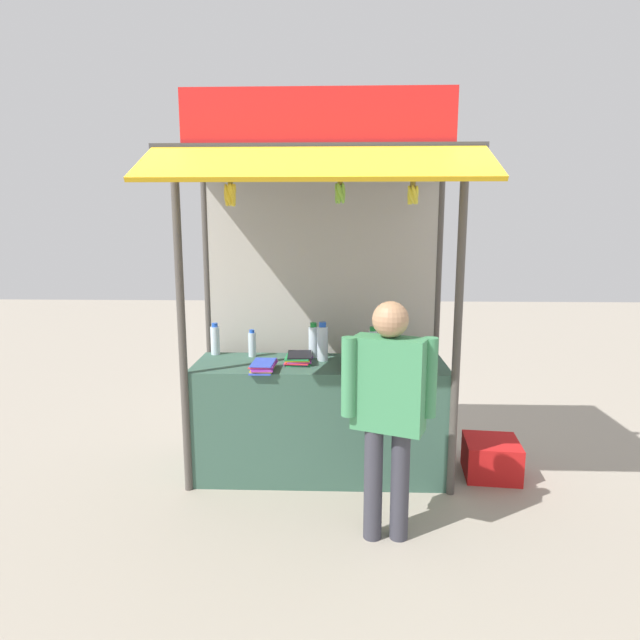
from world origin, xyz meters
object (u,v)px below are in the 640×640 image
object	(u,v)px
magazine_stack_far_right	(263,366)
banana_bunch_inner_left	(413,194)
plastic_crate	(491,458)
water_bottle_front_right	(372,344)
magazine_stack_back_right	(299,358)
banana_bunch_rightmost	(230,194)
vendor_person	(389,400)
water_bottle_center	(313,341)
magazine_stack_far_left	(355,364)
water_bottle_mid_right	(323,343)
water_bottle_mid_left	(215,340)
water_bottle_rear_center	(252,344)
magazine_stack_front_left	(398,369)
banana_bunch_leftmost	(340,193)

from	to	relation	value
magazine_stack_far_right	banana_bunch_inner_left	bearing A→B (deg)	-11.01
banana_bunch_inner_left	plastic_crate	bearing A→B (deg)	28.81
water_bottle_front_right	magazine_stack_back_right	size ratio (longest dim) A/B	0.92
banana_bunch_inner_left	banana_bunch_rightmost	bearing A→B (deg)	179.91
banana_bunch_rightmost	vendor_person	world-z (taller)	banana_bunch_rightmost
water_bottle_center	vendor_person	size ratio (longest dim) A/B	0.19
magazine_stack_far_left	banana_bunch_rightmost	distance (m)	1.55
water_bottle_center	banana_bunch_rightmost	size ratio (longest dim) A/B	1.08
water_bottle_mid_right	plastic_crate	xyz separation A→B (m)	(1.37, -0.11, -0.92)
water_bottle_center	water_bottle_mid_left	distance (m)	0.84
water_bottle_rear_center	magazine_stack_far_right	size ratio (longest dim) A/B	0.78
water_bottle_mid_left	magazine_stack_front_left	bearing A→B (deg)	-18.42
water_bottle_center	magazine_stack_front_left	distance (m)	0.79
water_bottle_mid_right	magazine_stack_far_right	world-z (taller)	water_bottle_mid_right
water_bottle_center	magazine_stack_far_right	distance (m)	0.57
magazine_stack_far_right	vendor_person	world-z (taller)	vendor_person
magazine_stack_far_right	water_bottle_rear_center	bearing A→B (deg)	109.35
banana_bunch_leftmost	banana_bunch_rightmost	size ratio (longest dim) A/B	0.94
water_bottle_mid_left	vendor_person	bearing A→B (deg)	-41.35
water_bottle_rear_center	vendor_person	size ratio (longest dim) A/B	0.15
magazine_stack_front_left	plastic_crate	distance (m)	1.15
magazine_stack_far_right	water_bottle_front_right	bearing A→B (deg)	23.46
magazine_stack_front_left	plastic_crate	bearing A→B (deg)	14.80
water_bottle_front_right	magazine_stack_front_left	world-z (taller)	water_bottle_front_right
magazine_stack_front_left	magazine_stack_far_right	world-z (taller)	magazine_stack_far_right
water_bottle_mid_right	water_bottle_rear_center	size ratio (longest dim) A/B	1.38
magazine_stack_far_right	plastic_crate	distance (m)	2.00
water_bottle_mid_left	banana_bunch_rightmost	bearing A→B (deg)	-66.39
magazine_stack_back_right	water_bottle_mid_right	bearing A→B (deg)	22.76
water_bottle_front_right	vendor_person	bearing A→B (deg)	-88.23
banana_bunch_inner_left	banana_bunch_rightmost	xyz separation A→B (m)	(-1.23, 0.00, 0.00)
vendor_person	banana_bunch_inner_left	bearing A→B (deg)	-88.42
banana_bunch_rightmost	water_bottle_front_right	bearing A→B (deg)	29.33
magazine_stack_back_right	water_bottle_front_right	bearing A→B (deg)	12.07
water_bottle_mid_left	water_bottle_center	bearing A→B (deg)	-4.91
water_bottle_front_right	water_bottle_rear_center	distance (m)	1.00
water_bottle_mid_left	banana_bunch_rightmost	size ratio (longest dim) A/B	1.00
water_bottle_center	water_bottle_front_right	size ratio (longest dim) A/B	1.08
water_bottle_center	water_bottle_rear_center	size ratio (longest dim) A/B	1.27
water_bottle_mid_right	plastic_crate	world-z (taller)	water_bottle_mid_right
water_bottle_front_right	magazine_stack_far_left	xyz separation A→B (m)	(-0.15, -0.29, -0.09)
banana_bunch_inner_left	water_bottle_mid_left	bearing A→B (deg)	155.41
vendor_person	water_bottle_rear_center	bearing A→B (deg)	-25.89
magazine_stack_far_right	water_bottle_mid_right	bearing A→B (deg)	35.96
water_bottle_mid_left	magazine_stack_far_left	bearing A→B (deg)	-19.58
banana_bunch_leftmost	banana_bunch_rightmost	bearing A→B (deg)	179.71
water_bottle_rear_center	magazine_stack_back_right	distance (m)	0.45
magazine_stack_back_right	plastic_crate	world-z (taller)	magazine_stack_back_right
banana_bunch_leftmost	magazine_stack_far_right	bearing A→B (deg)	160.01
water_bottle_rear_center	banana_bunch_inner_left	size ratio (longest dim) A/B	0.87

